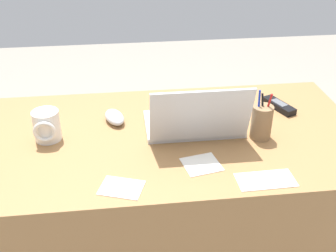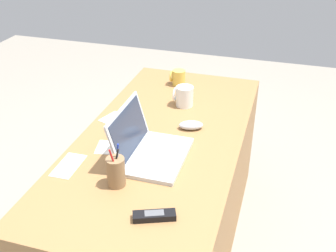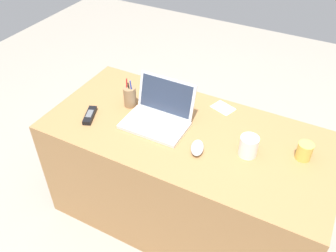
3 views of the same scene
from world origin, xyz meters
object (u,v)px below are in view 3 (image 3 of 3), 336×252
(computer_mouse, at_px, (197,148))
(coffee_mug_white, at_px, (305,151))
(pen_holder, at_px, (130,97))
(coffee_mug_tall, at_px, (249,146))
(cordless_phone, at_px, (90,115))
(laptop, at_px, (158,115))

(computer_mouse, height_order, coffee_mug_white, coffee_mug_white)
(computer_mouse, relative_size, pen_holder, 0.65)
(coffee_mug_tall, xyz_separation_m, cordless_phone, (-0.86, -0.13, -0.04))
(cordless_phone, bearing_deg, computer_mouse, 2.66)
(laptop, bearing_deg, coffee_mug_white, 6.54)
(coffee_mug_tall, bearing_deg, laptop, 178.47)
(coffee_mug_tall, distance_m, cordless_phone, 0.87)
(pen_holder, bearing_deg, computer_mouse, -18.80)
(computer_mouse, height_order, coffee_mug_tall, coffee_mug_tall)
(laptop, height_order, coffee_mug_white, laptop)
(laptop, xyz_separation_m, coffee_mug_tall, (0.51, -0.01, 0.01))
(laptop, bearing_deg, pen_holder, 164.57)
(cordless_phone, height_order, pen_holder, pen_holder)
(cordless_phone, bearing_deg, pen_holder, 55.12)
(laptop, distance_m, coffee_mug_white, 0.76)
(coffee_mug_tall, height_order, cordless_phone, coffee_mug_tall)
(coffee_mug_white, relative_size, coffee_mug_tall, 0.84)
(coffee_mug_white, relative_size, pen_holder, 0.50)
(laptop, bearing_deg, coffee_mug_tall, -1.53)
(laptop, bearing_deg, computer_mouse, -21.33)
(coffee_mug_white, xyz_separation_m, coffee_mug_tall, (-0.24, -0.10, 0.01))
(laptop, height_order, pen_holder, laptop)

